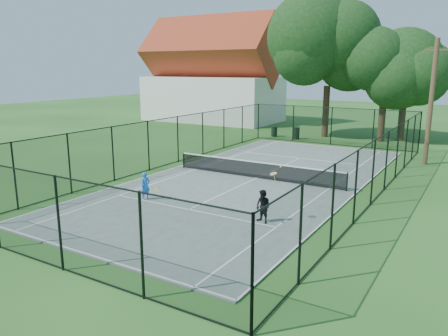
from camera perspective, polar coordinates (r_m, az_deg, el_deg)
The scene contains 13 objects.
ground at distance 24.26m, azimuth 4.28°, elevation -1.48°, with size 120.00×120.00×0.00m, color #264C1A.
tennis_court at distance 24.25m, azimuth 4.28°, elevation -1.41°, with size 11.00×24.00×0.06m, color #55655F.
tennis_net at distance 24.12m, azimuth 4.30°, elevation -0.15°, with size 10.08×0.08×0.95m.
fence at distance 23.93m, azimuth 4.34°, elevation 2.00°, with size 13.10×26.10×3.00m.
tree_near_left at distance 39.73m, azimuth 13.47°, elevation 13.30°, with size 8.09×8.09×10.56m.
tree_near_mid at distance 38.57m, azimuth 20.30°, elevation 10.83°, with size 6.35×6.35×8.31m.
tree_near_right at distance 39.56m, azimuth 22.64°, elevation 10.90°, with size 6.01×6.01×8.30m.
building at distance 51.08m, azimuth -1.52°, elevation 11.74°, with size 15.30×8.15×11.87m.
trash_bin_left at distance 39.50m, azimuth 6.57°, elevation 4.76°, with size 0.58×0.58×0.89m.
trash_bin_right at distance 38.21m, azimuth 9.43°, elevation 4.50°, with size 0.58×0.58×1.03m.
utility_pole at distance 30.20m, azimuth 25.43°, elevation 7.79°, with size 1.40×0.30×7.79m.
player_blue at distance 20.51m, azimuth -10.20°, elevation -2.32°, with size 0.79×0.53×1.29m.
player_black at distance 17.26m, azimuth 5.12°, elevation -5.01°, with size 0.87×0.95×2.25m.
Camera 1 is at (10.59, -20.97, 6.05)m, focal length 35.00 mm.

